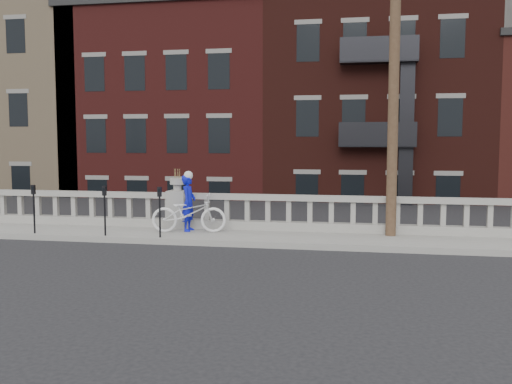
% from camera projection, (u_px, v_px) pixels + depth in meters
% --- Properties ---
extents(ground, '(120.00, 120.00, 0.00)m').
position_uv_depth(ground, '(124.00, 259.00, 13.22)').
color(ground, black).
rests_on(ground, ground).
extents(sidewalk, '(32.00, 2.20, 0.15)m').
position_uv_depth(sidewalk, '(167.00, 235.00, 16.15)').
color(sidewalk, gray).
rests_on(sidewalk, ground).
extents(balustrade, '(28.00, 0.34, 1.03)m').
position_uv_depth(balustrade, '(178.00, 211.00, 17.03)').
color(balustrade, gray).
rests_on(balustrade, sidewalk).
extents(planter_pedestal, '(0.55, 0.55, 1.76)m').
position_uv_depth(planter_pedestal, '(178.00, 205.00, 17.01)').
color(planter_pedestal, gray).
rests_on(planter_pedestal, sidewalk).
extents(lower_level, '(80.00, 44.00, 20.80)m').
position_uv_depth(lower_level, '(284.00, 142.00, 35.43)').
color(lower_level, '#605E59').
rests_on(lower_level, ground).
extents(utility_pole, '(1.60, 0.28, 10.00)m').
position_uv_depth(utility_pole, '(395.00, 46.00, 15.13)').
color(utility_pole, '#422D1E').
rests_on(utility_pole, sidewalk).
extents(parking_meter_b, '(0.10, 0.09, 1.36)m').
position_uv_depth(parking_meter_b, '(34.00, 203.00, 15.89)').
color(parking_meter_b, black).
rests_on(parking_meter_b, sidewalk).
extents(parking_meter_c, '(0.10, 0.09, 1.36)m').
position_uv_depth(parking_meter_c, '(105.00, 205.00, 15.50)').
color(parking_meter_c, black).
rests_on(parking_meter_c, sidewalk).
extents(parking_meter_d, '(0.10, 0.09, 1.36)m').
position_uv_depth(parking_meter_d, '(160.00, 206.00, 15.21)').
color(parking_meter_d, black).
rests_on(parking_meter_d, sidewalk).
extents(bicycle, '(2.19, 1.09, 1.10)m').
position_uv_depth(bicycle, '(189.00, 213.00, 16.10)').
color(bicycle, silver).
rests_on(bicycle, sidewalk).
extents(cyclist, '(0.39, 0.59, 1.62)m').
position_uv_depth(cyclist, '(189.00, 203.00, 16.31)').
color(cyclist, '#0C12BB').
rests_on(cyclist, sidewalk).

